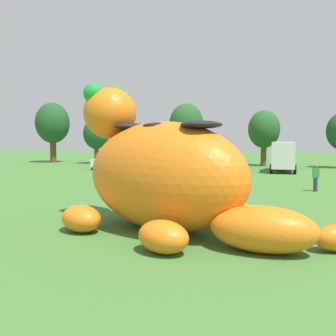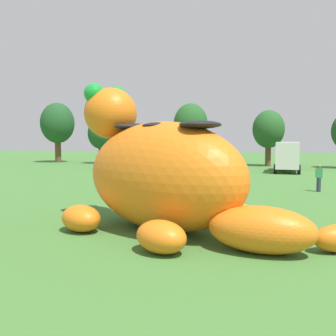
{
  "view_description": "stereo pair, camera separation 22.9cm",
  "coord_description": "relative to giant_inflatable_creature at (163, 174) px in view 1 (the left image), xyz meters",
  "views": [
    {
      "loc": [
        2.25,
        -13.21,
        3.3
      ],
      "look_at": [
        -0.51,
        0.87,
        2.17
      ],
      "focal_mm": 40.11,
      "sensor_mm": 36.0,
      "label": 1
    },
    {
      "loc": [
        2.47,
        -13.16,
        3.3
      ],
      "look_at": [
        -0.51,
        0.87,
        2.17
      ],
      "focal_mm": 40.11,
      "sensor_mm": 36.0,
      "label": 2
    }
  ],
  "objects": [
    {
      "name": "tree_centre_left",
      "position": [
        5.37,
        33.47,
        2.36
      ],
      "size": [
        3.77,
        3.77,
        6.69
      ],
      "color": "brown",
      "rests_on": "ground"
    },
    {
      "name": "car_yellow",
      "position": [
        -8.42,
        25.07,
        -1.15
      ],
      "size": [
        2.45,
        4.33,
        1.72
      ],
      "color": "yellow",
      "rests_on": "ground"
    },
    {
      "name": "giant_inflatable_creature",
      "position": [
        0.0,
        0.0,
        0.0
      ],
      "size": [
        10.7,
        7.44,
        5.51
      ],
      "color": "orange",
      "rests_on": "ground"
    },
    {
      "name": "ground_plane",
      "position": [
        0.49,
        0.13,
        -2.01
      ],
      "size": [
        160.0,
        160.0,
        0.0
      ],
      "primitive_type": "plane",
      "color": "#427533"
    },
    {
      "name": "spectator_near_inflatable",
      "position": [
        7.32,
        11.52,
        -1.16
      ],
      "size": [
        0.38,
        0.26,
        1.71
      ],
      "color": "#2D334C",
      "rests_on": "ground"
    },
    {
      "name": "car_white",
      "position": [
        -11.78,
        25.5,
        -1.15
      ],
      "size": [
        2.02,
        4.14,
        1.72
      ],
      "color": "white",
      "rests_on": "ground"
    },
    {
      "name": "spectator_mid_field",
      "position": [
        -3.65,
        13.83,
        -1.16
      ],
      "size": [
        0.38,
        0.26,
        1.71
      ],
      "color": "#726656",
      "rests_on": "ground"
    },
    {
      "name": "box_truck",
      "position": [
        6.83,
        25.63,
        -0.41
      ],
      "size": [
        2.92,
        6.58,
        2.95
      ],
      "color": "#B2231E",
      "rests_on": "ground"
    },
    {
      "name": "tree_far_left",
      "position": [
        -22.92,
        34.92,
        3.37
      ],
      "size": [
        4.64,
        4.64,
        8.23
      ],
      "color": "brown",
      "rests_on": "ground"
    },
    {
      "name": "tree_mid_left",
      "position": [
        -4.28,
        35.1,
        3.1
      ],
      "size": [
        4.4,
        4.4,
        7.81
      ],
      "color": "brown",
      "rests_on": "ground"
    },
    {
      "name": "car_silver",
      "position": [
        1.25,
        25.63,
        -1.15
      ],
      "size": [
        2.47,
        4.33,
        1.72
      ],
      "color": "#B7BABF",
      "rests_on": "ground"
    },
    {
      "name": "tree_left",
      "position": [
        -16.0,
        33.54,
        1.89
      ],
      "size": [
        3.36,
        3.36,
        5.97
      ],
      "color": "brown",
      "rests_on": "ground"
    },
    {
      "name": "car_black",
      "position": [
        -5.44,
        25.48,
        -1.15
      ],
      "size": [
        2.42,
        4.32,
        1.72
      ],
      "color": "black",
      "rests_on": "ground"
    },
    {
      "name": "car_green",
      "position": [
        -1.76,
        25.25,
        -1.15
      ],
      "size": [
        2.35,
        4.29,
        1.72
      ],
      "color": "#1E7238",
      "rests_on": "ground"
    }
  ]
}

